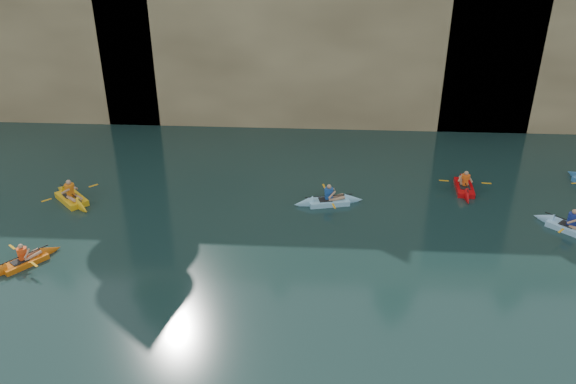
{
  "coord_description": "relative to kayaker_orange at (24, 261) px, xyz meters",
  "views": [
    {
      "loc": [
        2.38,
        -9.12,
        11.33
      ],
      "look_at": [
        1.36,
        7.32,
        3.0
      ],
      "focal_mm": 35.0,
      "sensor_mm": 36.0,
      "label": 1
    }
  ],
  "objects": [
    {
      "name": "kayaker_ltblue_near",
      "position": [
        20.32,
        3.58,
        0.02
      ],
      "size": [
        2.68,
        2.62,
        1.19
      ],
      "rotation": [
        0.0,
        0.0,
        -0.77
      ],
      "color": "#98D4FF",
      "rests_on": "ground"
    },
    {
      "name": "kayaker_red_far",
      "position": [
        16.94,
        7.0,
        0.01
      ],
      "size": [
        2.28,
        3.17,
        1.15
      ],
      "rotation": [
        0.0,
        0.0,
        1.48
      ],
      "color": "red",
      "rests_on": "ground"
    },
    {
      "name": "cliff_slab_center",
      "position": [
        10.03,
        15.64,
        5.57
      ],
      "size": [
        24.0,
        2.4,
        11.4
      ],
      "primitive_type": "cube",
      "color": "tan",
      "rests_on": "ground"
    },
    {
      "name": "kayaker_ltblue_mid",
      "position": [
        10.83,
        5.26,
        0.01
      ],
      "size": [
        3.1,
        2.24,
        1.15
      ],
      "rotation": [
        0.0,
        0.0,
        0.22
      ],
      "color": "#91D3F2",
      "rests_on": "ground"
    },
    {
      "name": "kayaker_orange",
      "position": [
        0.0,
        0.0,
        0.0
      ],
      "size": [
        2.19,
        2.55,
        1.04
      ],
      "rotation": [
        0.0,
        0.0,
        0.91
      ],
      "color": "orange",
      "rests_on": "ground"
    },
    {
      "name": "sea_cave_east",
      "position": [
        18.03,
        14.99,
        2.12
      ],
      "size": [
        5.0,
        1.0,
        4.5
      ],
      "primitive_type": "cube",
      "color": "black",
      "rests_on": "ground"
    },
    {
      "name": "kayaker_yellow",
      "position": [
        -0.27,
        4.81,
        0.03
      ],
      "size": [
        2.75,
        2.72,
        1.27
      ],
      "rotation": [
        0.0,
        0.0,
        -0.78
      ],
      "color": "yellow",
      "rests_on": "ground"
    },
    {
      "name": "sea_cave_center",
      "position": [
        4.03,
        14.99,
        1.47
      ],
      "size": [
        3.5,
        1.0,
        3.2
      ],
      "primitive_type": "cube",
      "color": "black",
      "rests_on": "ground"
    }
  ]
}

